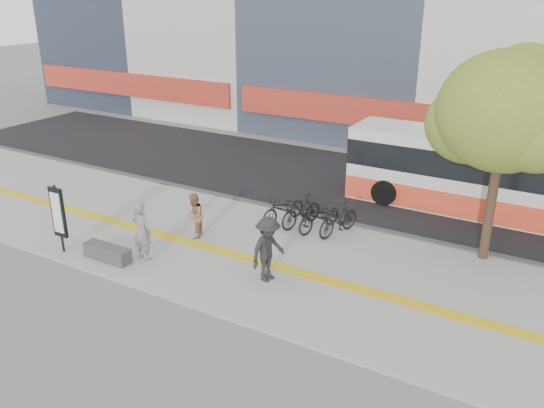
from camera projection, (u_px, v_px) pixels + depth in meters
The scene contains 13 objects.
ground at pixel (201, 266), 16.81m from camera, with size 120.00×120.00×0.00m, color slate.
sidewalk at pixel (229, 246), 18.00m from camera, with size 40.00×7.00×0.08m, color gray.
tactile_strip at pixel (220, 251), 17.58m from camera, with size 40.00×0.45×0.01m, color yellow.
street at pixel (328, 180), 24.01m from camera, with size 40.00×8.00×0.06m, color black.
curb at pixel (283, 210), 20.79m from camera, with size 40.00×0.25×0.14m, color #38383A.
bench at pixel (107, 253), 16.95m from camera, with size 1.60×0.45×0.45m, color #38383A.
signboard at pixel (58, 213), 17.07m from camera, with size 0.55×0.10×2.20m.
street_tree at pixel (505, 113), 15.63m from camera, with size 4.40×3.80×6.31m.
bus at pixel (495, 180), 19.97m from camera, with size 10.49×2.49×2.79m.
bicycle_row at pixel (309, 213), 19.04m from camera, with size 3.19×2.04×1.12m.
seated_woman at pixel (142, 231), 16.75m from camera, with size 0.67×0.44×1.84m, color black.
pedestrian_tan at pixel (194, 216), 18.26m from camera, with size 0.74×0.57×1.52m, color #99704A.
pedestrian_dark at pixel (268, 249), 15.54m from camera, with size 1.23×0.71×1.90m, color black.
Camera 1 is at (9.39, -11.81, 7.94)m, focal length 37.07 mm.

